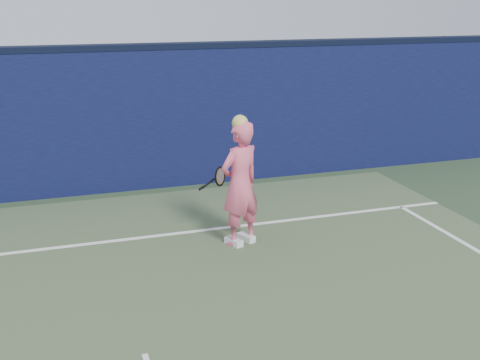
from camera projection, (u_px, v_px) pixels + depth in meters
name	position (u px, v px, depth m)	size (l,w,h in m)	color
backstop_wall	(90.00, 123.00, 10.56)	(24.00, 0.40, 2.50)	#0C0E36
wall_cap	(85.00, 48.00, 10.18)	(24.00, 0.42, 0.10)	black
player	(240.00, 183.00, 8.35)	(0.77, 0.66, 1.86)	#F05D7F
racket	(219.00, 177.00, 8.67)	(0.49, 0.32, 0.29)	black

